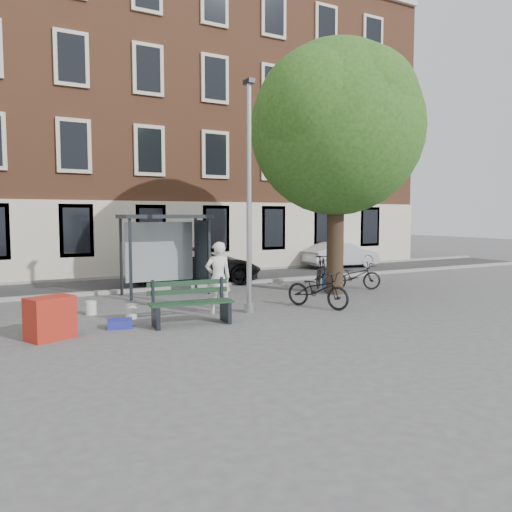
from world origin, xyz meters
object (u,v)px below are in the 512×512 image
object	(u,v)px
bike_a	(355,276)
car_silver	(342,255)
bench	(191,305)
red_stand	(50,318)
notice_sign	(340,254)
bike_c	(318,290)
bus_shelter	(175,236)
painter	(218,278)
car_dark	(196,265)
bike_d	(321,271)
bike_b	(332,275)
lamppost	(249,208)

from	to	relation	value
bike_a	car_silver	bearing A→B (deg)	-9.98
bench	red_stand	distance (m)	3.11
bike_a	notice_sign	xyz separation A→B (m)	(-0.16, 0.62, 0.75)
bike_a	red_stand	xyz separation A→B (m)	(-10.17, -2.46, -0.03)
bike_c	red_stand	bearing A→B (deg)	158.08
bike_a	bus_shelter	bearing A→B (deg)	93.50
painter	bike_c	bearing A→B (deg)	176.19
bike_c	car_dark	size ratio (longest dim) A/B	0.39
bike_d	car_dark	bearing A→B (deg)	5.86
bike_b	car_dark	xyz separation A→B (m)	(-3.59, 3.77, 0.19)
bike_c	bike_b	bearing A→B (deg)	22.50
notice_sign	painter	bearing A→B (deg)	-154.33
car_dark	bike_a	bearing A→B (deg)	-126.59
car_silver	bike_d	bearing A→B (deg)	136.86
car_silver	red_stand	distance (m)	16.84
bench	car_dark	xyz separation A→B (m)	(2.78, 6.66, 0.22)
red_stand	notice_sign	bearing A→B (deg)	17.06
bike_a	notice_sign	world-z (taller)	notice_sign
lamppost	bike_d	bearing A→B (deg)	33.36
lamppost	notice_sign	world-z (taller)	lamppost
bus_shelter	car_dark	world-z (taller)	bus_shelter
bike_a	car_dark	xyz separation A→B (m)	(-4.29, 4.14, 0.21)
notice_sign	lamppost	bearing A→B (deg)	-149.15
lamppost	painter	bearing A→B (deg)	164.44
painter	car_silver	world-z (taller)	painter
painter	bike_a	distance (m)	6.20
bus_shelter	bike_a	size ratio (longest dim) A/B	1.55
lamppost	red_stand	size ratio (longest dim) A/B	6.79
red_stand	notice_sign	size ratio (longest dim) A/B	0.52
bike_d	car_silver	bearing A→B (deg)	-88.79
car_dark	notice_sign	xyz separation A→B (m)	(4.13, -3.52, 0.54)
bus_shelter	car_silver	distance (m)	10.86
bike_c	lamppost	bearing A→B (deg)	146.35
bike_b	car_silver	world-z (taller)	car_silver
car_silver	red_stand	world-z (taller)	car_silver
painter	notice_sign	world-z (taller)	painter
bus_shelter	bike_b	xyz separation A→B (m)	(5.05, -1.87, -1.42)
bench	car_dark	bearing A→B (deg)	73.06
bench	car_dark	size ratio (longest dim) A/B	0.41
bike_b	painter	bearing A→B (deg)	80.96
painter	bench	bearing A→B (deg)	46.20
bike_d	car_dark	xyz separation A→B (m)	(-3.67, 3.02, 0.11)
red_stand	painter	bearing A→B (deg)	10.99
painter	bus_shelter	bearing A→B (deg)	-85.37
bench	bike_a	distance (m)	7.50
car_dark	car_silver	xyz separation A→B (m)	(8.57, 2.04, -0.05)
painter	car_dark	size ratio (longest dim) A/B	0.38
bench	bike_d	world-z (taller)	bike_d
car_dark	bike_d	bearing A→B (deg)	-122.09
bike_c	car_silver	distance (m)	11.20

